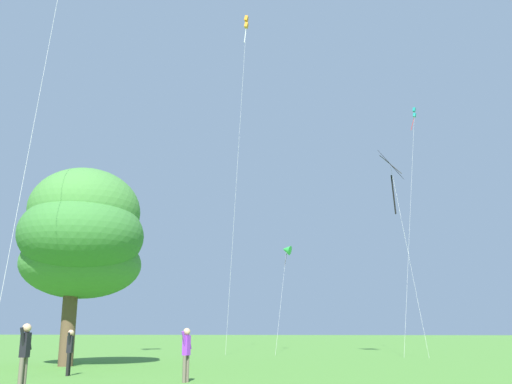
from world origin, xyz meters
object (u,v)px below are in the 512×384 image
kite_teal_box (414,119)px  kite_green_small (286,250)px  tree_left_oak (82,237)px  person_far_back (25,350)px  person_with_spool (70,348)px  person_near_tree (186,349)px  kite_black_large (392,176)px  kite_orange_box (246,28)px

kite_teal_box → kite_green_small: 15.99m
tree_left_oak → person_far_back: bearing=-71.1°
person_with_spool → kite_green_small: bearing=78.5°
person_with_spool → person_near_tree: bearing=-21.8°
kite_teal_box → tree_left_oak: (-19.14, -22.40, -13.56)m
person_near_tree → tree_left_oak: size_ratio=0.18×
person_near_tree → person_with_spool: size_ratio=1.03×
kite_green_small → person_far_back: bearing=-97.5°
person_with_spool → kite_black_large: bearing=55.4°
kite_orange_box → tree_left_oak: bearing=-104.8°
kite_black_large → tree_left_oak: (-16.25, -15.03, -6.54)m
kite_green_small → person_near_tree: (-0.56, -29.20, -7.21)m
kite_teal_box → kite_green_small: kite_teal_box is taller
kite_green_small → person_with_spool: size_ratio=5.75×
person_with_spool → kite_orange_box: bearing=83.8°
kite_teal_box → tree_left_oak: 32.43m
person_near_tree → tree_left_oak: (-7.29, 7.18, 4.97)m
kite_black_large → person_with_spool: bearing=-124.6°
person_far_back → kite_orange_box: bearing=87.4°
kite_black_large → person_far_back: bearing=-116.4°
tree_left_oak → person_with_spool: bearing=-66.0°
kite_teal_box → person_far_back: kite_teal_box is taller
person_near_tree → person_with_spool: 5.35m
person_far_back → tree_left_oak: (-3.58, 10.49, 4.91)m
kite_green_small → tree_left_oak: (-7.85, -22.02, -2.24)m
person_near_tree → person_with_spool: (-4.97, 1.98, -0.03)m
kite_black_large → person_far_back: kite_black_large is taller
kite_black_large → person_with_spool: kite_black_large is taller
kite_black_large → person_near_tree: kite_black_large is taller
kite_green_small → person_far_back: size_ratio=5.23×
kite_orange_box → person_near_tree: bearing=-84.6°
kite_teal_box → person_far_back: bearing=-115.3°
kite_orange_box → kite_teal_box: 16.70m
kite_teal_box → person_far_back: 40.79m
kite_black_large → person_with_spool: size_ratio=8.81×
tree_left_oak → kite_green_small: bearing=70.4°
kite_teal_box → person_near_tree: size_ratio=12.27×
kite_orange_box → person_far_back: bearing=-92.6°
kite_teal_box → tree_left_oak: kite_teal_box is taller
kite_green_small → person_with_spool: kite_green_small is taller
kite_teal_box → person_with_spool: kite_teal_box is taller
kite_teal_box → person_with_spool: (-16.82, -27.59, -18.56)m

